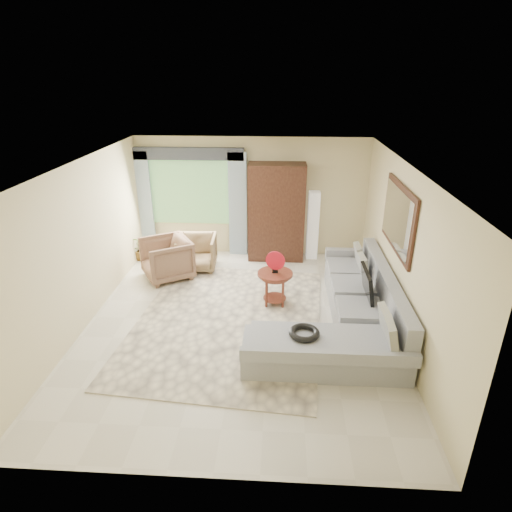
# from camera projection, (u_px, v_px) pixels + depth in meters

# --- Properties ---
(ground) EXTENTS (6.00, 6.00, 0.00)m
(ground) POSITION_uv_depth(u_px,v_px,m) (240.00, 322.00, 7.14)
(ground) COLOR silver
(ground) RESTS_ON ground
(area_rug) EXTENTS (3.34, 4.25, 0.02)m
(area_rug) POSITION_uv_depth(u_px,v_px,m) (229.00, 320.00, 7.17)
(area_rug) COLOR #F5E6C2
(area_rug) RESTS_ON ground
(sectional_sofa) EXTENTS (2.30, 3.46, 0.90)m
(sectional_sofa) POSITION_uv_depth(u_px,v_px,m) (351.00, 316.00, 6.77)
(sectional_sofa) COLOR #A1A4AA
(sectional_sofa) RESTS_ON ground
(tv_screen) EXTENTS (0.14, 0.74, 0.48)m
(tv_screen) POSITION_uv_depth(u_px,v_px,m) (367.00, 284.00, 6.83)
(tv_screen) COLOR black
(tv_screen) RESTS_ON sectional_sofa
(garden_hose) EXTENTS (0.43, 0.43, 0.09)m
(garden_hose) POSITION_uv_depth(u_px,v_px,m) (304.00, 333.00, 5.87)
(garden_hose) COLOR black
(garden_hose) RESTS_ON sectional_sofa
(coffee_table) EXTENTS (0.62, 0.62, 0.62)m
(coffee_table) POSITION_uv_depth(u_px,v_px,m) (275.00, 288.00, 7.56)
(coffee_table) COLOR #521F16
(coffee_table) RESTS_ON ground
(red_disc) EXTENTS (0.34, 0.10, 0.34)m
(red_disc) POSITION_uv_depth(u_px,v_px,m) (275.00, 261.00, 7.35)
(red_disc) COLOR red
(red_disc) RESTS_ON coffee_table
(armchair_left) EXTENTS (1.23, 1.22, 0.82)m
(armchair_left) POSITION_uv_depth(u_px,v_px,m) (167.00, 259.00, 8.50)
(armchair_left) COLOR brown
(armchair_left) RESTS_ON ground
(armchair_right) EXTENTS (0.81, 0.83, 0.72)m
(armchair_right) POSITION_uv_depth(u_px,v_px,m) (197.00, 253.00, 8.92)
(armchair_right) COLOR olive
(armchair_right) RESTS_ON ground
(potted_plant) EXTENTS (0.54, 0.48, 0.55)m
(potted_plant) POSITION_uv_depth(u_px,v_px,m) (140.00, 248.00, 9.41)
(potted_plant) COLOR #999999
(potted_plant) RESTS_ON ground
(armoire) EXTENTS (1.20, 0.55, 2.10)m
(armoire) POSITION_uv_depth(u_px,v_px,m) (276.00, 213.00, 9.18)
(armoire) COLOR black
(armoire) RESTS_ON ground
(floor_lamp) EXTENTS (0.24, 0.24, 1.50)m
(floor_lamp) POSITION_uv_depth(u_px,v_px,m) (313.00, 226.00, 9.31)
(floor_lamp) COLOR silver
(floor_lamp) RESTS_ON ground
(window) EXTENTS (1.80, 0.04, 1.40)m
(window) POSITION_uv_depth(u_px,v_px,m) (190.00, 192.00, 9.38)
(window) COLOR #669E59
(window) RESTS_ON wall_back
(curtain_left) EXTENTS (0.40, 0.08, 2.30)m
(curtain_left) POSITION_uv_depth(u_px,v_px,m) (143.00, 204.00, 9.45)
(curtain_left) COLOR #9EB7CC
(curtain_left) RESTS_ON ground
(curtain_right) EXTENTS (0.40, 0.08, 2.30)m
(curtain_right) POSITION_uv_depth(u_px,v_px,m) (238.00, 205.00, 9.34)
(curtain_right) COLOR #9EB7CC
(curtain_right) RESTS_ON ground
(valance) EXTENTS (2.40, 0.12, 0.26)m
(valance) POSITION_uv_depth(u_px,v_px,m) (187.00, 154.00, 8.97)
(valance) COLOR #1E232D
(valance) RESTS_ON wall_back
(wall_mirror) EXTENTS (0.05, 1.70, 1.05)m
(wall_mirror) POSITION_uv_depth(u_px,v_px,m) (398.00, 218.00, 6.63)
(wall_mirror) COLOR black
(wall_mirror) RESTS_ON wall_right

